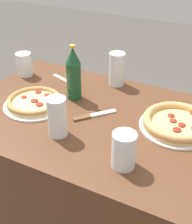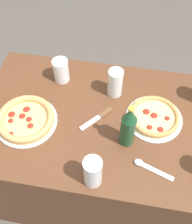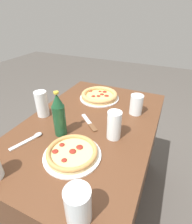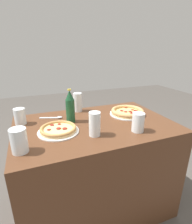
{
  "view_description": "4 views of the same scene",
  "coord_description": "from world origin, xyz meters",
  "px_view_note": "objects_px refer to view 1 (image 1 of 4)",
  "views": [
    {
      "loc": [
        -0.49,
        0.94,
        1.43
      ],
      "look_at": [
        -0.01,
        0.02,
        0.78
      ],
      "focal_mm": 50.0,
      "sensor_mm": 36.0,
      "label": 1
    },
    {
      "loc": [
        0.13,
        -0.73,
        1.83
      ],
      "look_at": [
        0.0,
        0.0,
        0.79
      ],
      "focal_mm": 45.0,
      "sensor_mm": 36.0,
      "label": 2
    },
    {
      "loc": [
        0.75,
        0.38,
        1.33
      ],
      "look_at": [
        -0.05,
        0.02,
        0.79
      ],
      "focal_mm": 28.0,
      "sensor_mm": 36.0,
      "label": 3
    },
    {
      "loc": [
        0.41,
        1.07,
        1.25
      ],
      "look_at": [
        -0.01,
        0.01,
        0.83
      ],
      "focal_mm": 28.0,
      "sensor_mm": 36.0,
      "label": 4
    }
  ],
  "objects_px": {
    "glass_cola": "(57,118)",
    "spoon": "(68,82)",
    "pizza_salami": "(34,102)",
    "pizza_veggie": "(177,123)",
    "knife": "(93,115)",
    "glass_mango_juice": "(24,65)",
    "glass_red_wine": "(117,70)",
    "beer_bottle": "(74,74)",
    "glass_lemonade": "(124,151)"
  },
  "relations": [
    {
      "from": "glass_mango_juice",
      "to": "spoon",
      "type": "distance_m",
      "value": 0.25
    },
    {
      "from": "pizza_veggie",
      "to": "knife",
      "type": "height_order",
      "value": "pizza_veggie"
    },
    {
      "from": "glass_mango_juice",
      "to": "glass_lemonade",
      "type": "bearing_deg",
      "value": 150.6
    },
    {
      "from": "pizza_salami",
      "to": "pizza_veggie",
      "type": "height_order",
      "value": "pizza_veggie"
    },
    {
      "from": "glass_cola",
      "to": "knife",
      "type": "height_order",
      "value": "glass_cola"
    },
    {
      "from": "pizza_salami",
      "to": "knife",
      "type": "height_order",
      "value": "pizza_salami"
    },
    {
      "from": "pizza_salami",
      "to": "spoon",
      "type": "bearing_deg",
      "value": -92.99
    },
    {
      "from": "pizza_salami",
      "to": "pizza_veggie",
      "type": "xyz_separation_m",
      "value": [
        -0.58,
        -0.12,
        0.0
      ]
    },
    {
      "from": "pizza_salami",
      "to": "glass_lemonade",
      "type": "relative_size",
      "value": 2.12
    },
    {
      "from": "glass_cola",
      "to": "glass_mango_juice",
      "type": "bearing_deg",
      "value": -39.38
    },
    {
      "from": "glass_red_wine",
      "to": "glass_cola",
      "type": "distance_m",
      "value": 0.47
    },
    {
      "from": "pizza_veggie",
      "to": "glass_lemonade",
      "type": "height_order",
      "value": "glass_lemonade"
    },
    {
      "from": "glass_red_wine",
      "to": "glass_cola",
      "type": "xyz_separation_m",
      "value": [
        0.02,
        0.47,
        -0.0
      ]
    },
    {
      "from": "pizza_salami",
      "to": "glass_mango_juice",
      "type": "xyz_separation_m",
      "value": [
        0.23,
        -0.23,
        0.04
      ]
    },
    {
      "from": "beer_bottle",
      "to": "knife",
      "type": "distance_m",
      "value": 0.21
    },
    {
      "from": "pizza_salami",
      "to": "glass_cola",
      "type": "xyz_separation_m",
      "value": [
        -0.2,
        0.13,
        0.05
      ]
    },
    {
      "from": "pizza_salami",
      "to": "pizza_veggie",
      "type": "relative_size",
      "value": 0.92
    },
    {
      "from": "glass_red_wine",
      "to": "spoon",
      "type": "height_order",
      "value": "glass_red_wine"
    },
    {
      "from": "pizza_salami",
      "to": "glass_cola",
      "type": "distance_m",
      "value": 0.24
    },
    {
      "from": "glass_mango_juice",
      "to": "glass_cola",
      "type": "distance_m",
      "value": 0.55
    },
    {
      "from": "glass_red_wine",
      "to": "glass_cola",
      "type": "bearing_deg",
      "value": 86.98
    },
    {
      "from": "glass_red_wine",
      "to": "knife",
      "type": "distance_m",
      "value": 0.31
    },
    {
      "from": "glass_mango_juice",
      "to": "knife",
      "type": "height_order",
      "value": "glass_mango_juice"
    },
    {
      "from": "glass_cola",
      "to": "beer_bottle",
      "type": "distance_m",
      "value": 0.28
    },
    {
      "from": "glass_cola",
      "to": "knife",
      "type": "distance_m",
      "value": 0.19
    },
    {
      "from": "pizza_veggie",
      "to": "glass_cola",
      "type": "bearing_deg",
      "value": 32.63
    },
    {
      "from": "pizza_veggie",
      "to": "spoon",
      "type": "height_order",
      "value": "pizza_veggie"
    },
    {
      "from": "beer_bottle",
      "to": "glass_lemonade",
      "type": "bearing_deg",
      "value": 139.74
    },
    {
      "from": "beer_bottle",
      "to": "spoon",
      "type": "bearing_deg",
      "value": -47.62
    },
    {
      "from": "beer_bottle",
      "to": "spoon",
      "type": "xyz_separation_m",
      "value": [
        0.1,
        -0.11,
        -0.11
      ]
    },
    {
      "from": "glass_mango_juice",
      "to": "glass_red_wine",
      "type": "bearing_deg",
      "value": -165.66
    },
    {
      "from": "pizza_salami",
      "to": "knife",
      "type": "xyz_separation_m",
      "value": [
        -0.26,
        -0.04,
        -0.01
      ]
    },
    {
      "from": "glass_cola",
      "to": "glass_red_wine",
      "type": "bearing_deg",
      "value": -93.02
    },
    {
      "from": "pizza_veggie",
      "to": "glass_red_wine",
      "type": "bearing_deg",
      "value": -32.51
    },
    {
      "from": "glass_mango_juice",
      "to": "beer_bottle",
      "type": "distance_m",
      "value": 0.36
    },
    {
      "from": "glass_red_wine",
      "to": "glass_lemonade",
      "type": "xyz_separation_m",
      "value": [
        -0.26,
        0.51,
        -0.01
      ]
    },
    {
      "from": "knife",
      "to": "pizza_salami",
      "type": "bearing_deg",
      "value": 8.7
    },
    {
      "from": "pizza_salami",
      "to": "glass_mango_juice",
      "type": "bearing_deg",
      "value": -44.96
    },
    {
      "from": "pizza_veggie",
      "to": "glass_red_wine",
      "type": "xyz_separation_m",
      "value": [
        0.35,
        -0.23,
        0.05
      ]
    },
    {
      "from": "pizza_salami",
      "to": "beer_bottle",
      "type": "distance_m",
      "value": 0.2
    },
    {
      "from": "pizza_veggie",
      "to": "beer_bottle",
      "type": "height_order",
      "value": "beer_bottle"
    },
    {
      "from": "glass_cola",
      "to": "spoon",
      "type": "bearing_deg",
      "value": -63.27
    },
    {
      "from": "pizza_salami",
      "to": "glass_red_wine",
      "type": "height_order",
      "value": "glass_red_wine"
    },
    {
      "from": "glass_cola",
      "to": "beer_bottle",
      "type": "bearing_deg",
      "value": -71.78
    },
    {
      "from": "glass_mango_juice",
      "to": "knife",
      "type": "distance_m",
      "value": 0.52
    },
    {
      "from": "knife",
      "to": "spoon",
      "type": "xyz_separation_m",
      "value": [
        0.24,
        -0.21,
        0.0
      ]
    },
    {
      "from": "glass_red_wine",
      "to": "knife",
      "type": "relative_size",
      "value": 1.01
    },
    {
      "from": "glass_mango_juice",
      "to": "spoon",
      "type": "height_order",
      "value": "glass_mango_juice"
    },
    {
      "from": "glass_lemonade",
      "to": "knife",
      "type": "relative_size",
      "value": 0.8
    },
    {
      "from": "pizza_veggie",
      "to": "glass_lemonade",
      "type": "relative_size",
      "value": 2.3
    }
  ]
}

